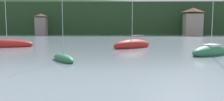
% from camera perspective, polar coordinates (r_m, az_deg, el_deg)
% --- Properties ---
extents(wooded_hillside, '(352.00, 48.97, 28.06)m').
position_cam_1_polar(wooded_hillside, '(122.43, -11.22, 7.02)').
color(wooded_hillside, '#264223').
rests_on(wooded_hillside, ground_plane).
extents(shore_building_westcentral, '(4.14, 3.25, 8.16)m').
position_cam_1_polar(shore_building_westcentral, '(89.87, -17.43, 6.21)').
color(shore_building_westcentral, gray).
rests_on(shore_building_westcentral, ground_plane).
extents(shore_building_central, '(6.60, 4.85, 10.25)m').
position_cam_1_polar(shore_building_central, '(90.24, 19.71, 6.77)').
color(shore_building_central, gray).
rests_on(shore_building_central, ground_plane).
extents(sailboat_mid_0, '(3.39, 4.19, 6.51)m').
position_cam_1_polar(sailboat_mid_0, '(22.33, -12.16, -2.04)').
color(sailboat_mid_0, '#2D754C').
rests_on(sailboat_mid_0, ground_plane).
extents(sailboat_far_3, '(8.31, 4.64, 8.60)m').
position_cam_1_polar(sailboat_far_3, '(40.26, -24.93, 1.33)').
color(sailboat_far_3, red).
rests_on(sailboat_far_3, ground_plane).
extents(sailboat_mid_4, '(6.63, 5.74, 9.67)m').
position_cam_1_polar(sailboat_mid_4, '(28.94, 23.69, -0.23)').
color(sailboat_mid_4, '#2D754C').
rests_on(sailboat_mid_4, ground_plane).
extents(sailboat_far_6, '(7.05, 6.25, 10.02)m').
position_cam_1_polar(sailboat_far_6, '(35.45, 5.07, 1.35)').
color(sailboat_far_6, red).
rests_on(sailboat_far_6, ground_plane).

